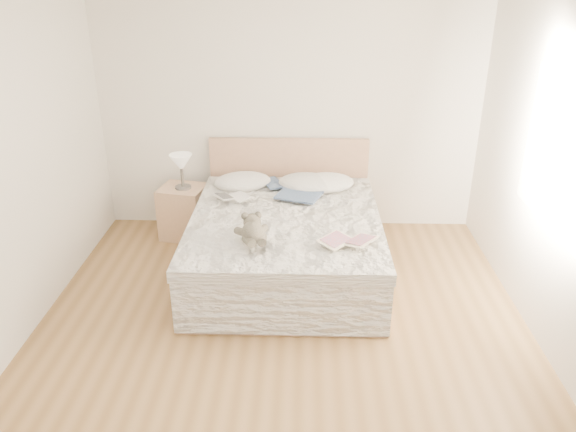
# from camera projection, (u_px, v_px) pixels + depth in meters

# --- Properties ---
(floor) EXTENTS (4.00, 4.50, 0.00)m
(floor) POSITION_uv_depth(u_px,v_px,m) (281.00, 345.00, 4.35)
(floor) COLOR brown
(floor) RESTS_ON ground
(wall_back) EXTENTS (4.00, 0.02, 2.70)m
(wall_back) POSITION_uv_depth(u_px,v_px,m) (289.00, 105.00, 5.83)
(wall_back) COLOR silver
(wall_back) RESTS_ON ground
(window) EXTENTS (0.02, 1.30, 1.10)m
(window) POSITION_uv_depth(u_px,v_px,m) (562.00, 157.00, 3.97)
(window) COLOR white
(window) RESTS_ON wall_right
(bed) EXTENTS (1.72, 2.14, 1.00)m
(bed) POSITION_uv_depth(u_px,v_px,m) (286.00, 240.00, 5.30)
(bed) COLOR tan
(bed) RESTS_ON floor
(nightstand) EXTENTS (0.52, 0.48, 0.56)m
(nightstand) POSITION_uv_depth(u_px,v_px,m) (184.00, 212.00, 5.96)
(nightstand) COLOR tan
(nightstand) RESTS_ON floor
(table_lamp) EXTENTS (0.25, 0.25, 0.36)m
(table_lamp) POSITION_uv_depth(u_px,v_px,m) (181.00, 164.00, 5.72)
(table_lamp) COLOR #524B47
(table_lamp) RESTS_ON nightstand
(pillow_left) EXTENTS (0.67, 0.54, 0.17)m
(pillow_left) POSITION_uv_depth(u_px,v_px,m) (243.00, 182.00, 5.78)
(pillow_left) COLOR white
(pillow_left) RESTS_ON bed
(pillow_middle) EXTENTS (0.69, 0.54, 0.19)m
(pillow_middle) POSITION_uv_depth(u_px,v_px,m) (309.00, 183.00, 5.73)
(pillow_middle) COLOR silver
(pillow_middle) RESTS_ON bed
(pillow_right) EXTENTS (0.66, 0.51, 0.18)m
(pillow_right) POSITION_uv_depth(u_px,v_px,m) (325.00, 183.00, 5.74)
(pillow_right) COLOR white
(pillow_right) RESTS_ON bed
(blouse) EXTENTS (0.83, 0.86, 0.03)m
(blouse) POSITION_uv_depth(u_px,v_px,m) (304.00, 190.00, 5.59)
(blouse) COLOR navy
(blouse) RESTS_ON bed
(photo_book) EXTENTS (0.38, 0.36, 0.02)m
(photo_book) POSITION_uv_depth(u_px,v_px,m) (232.00, 197.00, 5.42)
(photo_book) COLOR white
(photo_book) RESTS_ON bed
(childrens_book) EXTENTS (0.49, 0.48, 0.03)m
(childrens_book) POSITION_uv_depth(u_px,v_px,m) (348.00, 241.00, 4.57)
(childrens_book) COLOR white
(childrens_book) RESTS_ON bed
(teddy_bear) EXTENTS (0.33, 0.40, 0.18)m
(teddy_bear) POSITION_uv_depth(u_px,v_px,m) (253.00, 240.00, 4.55)
(teddy_bear) COLOR #5C5648
(teddy_bear) RESTS_ON bed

